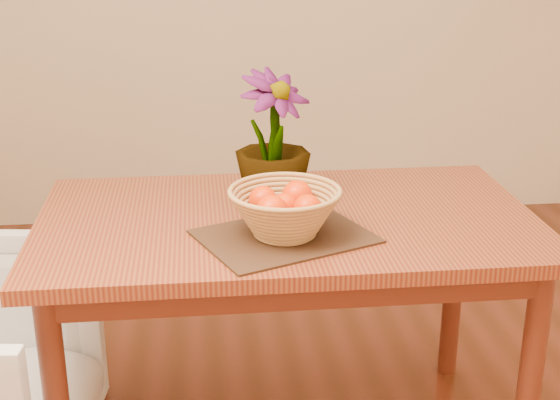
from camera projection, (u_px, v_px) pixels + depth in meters
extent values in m
cube|color=brown|center=(287.00, 222.00, 2.20)|extent=(1.40, 0.80, 0.04)
cube|color=#522013|center=(287.00, 242.00, 2.22)|extent=(1.28, 0.68, 0.08)
cylinder|color=#522013|center=(529.00, 386.00, 2.10)|extent=(0.06, 0.06, 0.71)
cylinder|color=#522013|center=(89.00, 300.00, 2.57)|extent=(0.06, 0.06, 0.71)
cylinder|color=#522013|center=(454.00, 282.00, 2.69)|extent=(0.06, 0.06, 0.71)
cube|color=#341C13|center=(285.00, 236.00, 2.05)|extent=(0.51, 0.46, 0.01)
cylinder|color=tan|center=(285.00, 234.00, 2.04)|extent=(0.15, 0.15, 0.01)
sphere|color=#EC2E03|center=(285.00, 205.00, 2.02)|extent=(0.07, 0.07, 0.07)
sphere|color=#EC2E03|center=(297.00, 195.00, 2.07)|extent=(0.08, 0.08, 0.08)
sphere|color=#EC2E03|center=(263.00, 200.00, 2.05)|extent=(0.07, 0.07, 0.07)
sphere|color=#EC2E03|center=(272.00, 211.00, 1.96)|extent=(0.08, 0.08, 0.08)
sphere|color=#EC2E03|center=(308.00, 209.00, 1.98)|extent=(0.07, 0.07, 0.07)
imported|color=#184915|center=(273.00, 139.00, 2.22)|extent=(0.31, 0.31, 0.39)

